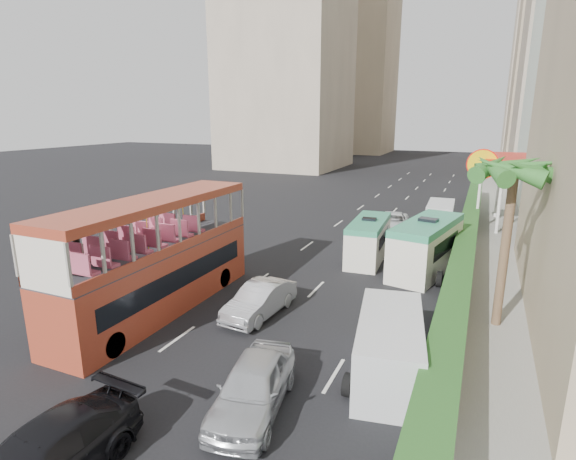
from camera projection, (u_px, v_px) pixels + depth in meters
The scene contains 17 objects.
ground_plane at pixel (282, 334), 17.92m from camera, with size 200.00×200.00×0.00m, color black.
double_decker_bus at pixel (157, 255), 19.61m from camera, with size 2.50×11.00×5.06m, color #9D3722.
car_silver_lane_a at pixel (260, 315), 19.64m from camera, with size 1.48×4.23×1.39m, color silver.
car_silver_lane_b at pixel (254, 409), 13.35m from camera, with size 1.82×4.53×1.54m, color silver.
van_asset at pixel (392, 232), 33.56m from camera, with size 2.33×5.05×1.40m, color silver.
minibus_near at pixel (368, 240), 26.96m from camera, with size 1.82×5.46×2.42m, color silver.
minibus_far at pixel (426, 246), 24.81m from camera, with size 2.16×6.48×2.87m, color silver.
panel_van_near at pixel (389, 348), 14.85m from camera, with size 2.04×5.10×2.04m, color silver.
panel_van_far at pixel (440, 215), 34.86m from camera, with size 1.90×4.75×1.90m, color silver.
sidewalk at pixel (508, 221), 36.61m from camera, with size 6.00×120.00×0.18m, color #99968C.
kerb_wall at pixel (466, 245), 27.78m from camera, with size 0.30×44.00×1.00m, color silver.
hedge at pixel (468, 232), 27.57m from camera, with size 1.10×44.00×0.70m, color #2D6626.
palm_tree at pixel (505, 249), 17.61m from camera, with size 0.36×0.36×6.40m, color brown.
shell_station at pixel (528, 194), 33.78m from camera, with size 6.50×8.00×5.50m, color silver.
tower_far_a at pixel (562, 36), 78.67m from camera, with size 14.00×14.00×44.00m, color tan.
tower_far_b at pixel (546, 61), 98.71m from camera, with size 14.00×14.00×40.00m, color #B5A48E.
tower_left_b at pixel (357, 48), 100.63m from camera, with size 16.00×16.00×46.00m, color tan.
Camera 1 is at (6.73, -14.87, 8.48)m, focal length 28.00 mm.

